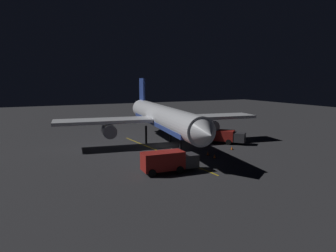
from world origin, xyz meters
TOP-DOWN VIEW (x-y plane):
  - ground_plane at (0.00, 0.00)m, footprint 180.00×180.00m
  - apron_guide_stripe at (2.08, 4.00)m, footprint 2.47×26.21m
  - airliner at (-0.08, -0.59)m, footprint 33.74×37.30m
  - baggage_truck at (5.56, 13.58)m, footprint 6.67×2.54m
  - catering_truck at (-10.10, 2.63)m, footprint 5.87×6.15m
  - ground_crew_worker at (3.03, 9.39)m, footprint 0.40×0.40m
  - traffic_cone_near_left at (-8.37, 7.14)m, footprint 0.50×0.50m
  - traffic_cone_near_right at (-3.07, 10.32)m, footprint 0.50×0.50m
  - traffic_cone_under_wing at (-3.12, 8.56)m, footprint 0.50×0.50m

SIDE VIEW (x-z plane):
  - ground_plane at x=0.00m, z-range -0.20..0.00m
  - apron_guide_stripe at x=2.08m, z-range 0.00..0.01m
  - traffic_cone_near_left at x=-8.37m, z-range -0.03..0.52m
  - traffic_cone_near_right at x=-3.07m, z-range -0.03..0.52m
  - traffic_cone_under_wing at x=-3.12m, z-range -0.03..0.52m
  - ground_crew_worker at x=3.03m, z-range 0.02..1.76m
  - catering_truck at x=-10.10m, z-range 0.07..2.29m
  - baggage_truck at x=5.56m, z-range 0.05..2.53m
  - airliner at x=-0.08m, z-range -0.88..9.98m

